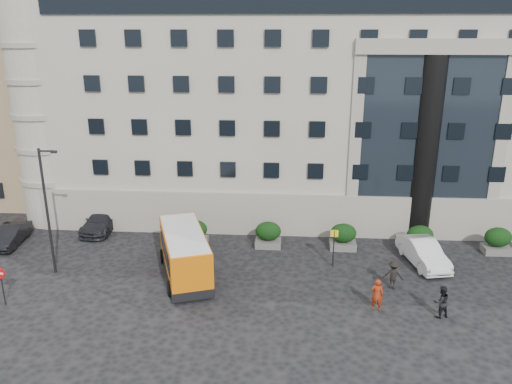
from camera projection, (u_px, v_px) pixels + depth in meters
ground at (240, 304)px, 27.80m from camera, size 120.00×120.00×0.00m
civic_building at (328, 93)px, 45.44m from camera, size 44.00×24.00×18.00m
entrance_column at (425, 151)px, 34.75m from camera, size 1.80×1.80×13.00m
apartment_far at (54, 59)px, 62.10m from camera, size 13.00×13.00×22.00m
hedge_a at (195, 232)px, 35.15m from camera, size 1.80×1.26×1.84m
hedge_b at (268, 234)px, 34.82m from camera, size 1.80×1.26×1.84m
hedge_c at (343, 236)px, 34.48m from camera, size 1.80×1.26×1.84m
hedge_d at (420, 238)px, 34.15m from camera, size 1.80×1.26×1.84m
hedge_e at (498, 240)px, 33.81m from camera, size 1.80×1.26×1.84m
street_lamp at (47, 207)px, 30.04m from camera, size 1.16×0.18×8.00m
bus_stop_sign at (334, 242)px, 31.64m from camera, size 0.50×0.08×2.52m
no_entry_sign at (1, 279)px, 27.13m from camera, size 0.64×0.16×2.32m
minibus at (184, 252)px, 30.51m from camera, size 4.54×7.29×2.88m
red_truck at (90, 196)px, 41.03m from camera, size 2.95×5.61×2.91m
parked_car_b at (11, 235)px, 35.30m from camera, size 1.86×4.31×1.38m
parked_car_c at (102, 220)px, 37.85m from camera, size 2.18×5.16×1.49m
parked_car_d at (78, 198)px, 43.17m from camera, size 2.59×4.75×1.26m
white_taxi at (423, 252)px, 32.29m from camera, size 2.70×5.17×1.62m
pedestrian_a at (377, 295)px, 26.94m from camera, size 0.74×0.56×1.85m
pedestrian_b at (441, 302)px, 26.28m from camera, size 1.05×0.92×1.82m
pedestrian_c at (393, 275)px, 29.24m from camera, size 1.23×0.83×1.75m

